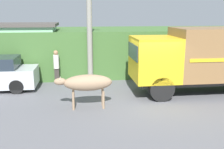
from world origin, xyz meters
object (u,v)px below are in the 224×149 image
at_px(brown_cow, 87,83).
at_px(pedestrian_on_hill, 56,65).
at_px(cargo_truck, 204,57).
at_px(utility_pole, 90,29).

bearing_deg(brown_cow, pedestrian_on_hill, 100.93).
relative_size(cargo_truck, pedestrian_on_hill, 3.62).
xyz_separation_m(cargo_truck, brown_cow, (-5.33, -1.36, -0.68)).
height_order(brown_cow, utility_pole, utility_pole).
height_order(cargo_truck, pedestrian_on_hill, cargo_truck).
bearing_deg(utility_pole, cargo_truck, -25.93).
bearing_deg(pedestrian_on_hill, cargo_truck, 157.95).
height_order(cargo_truck, utility_pole, utility_pole).
distance_m(brown_cow, pedestrian_on_hill, 4.05).
relative_size(brown_cow, pedestrian_on_hill, 1.26).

